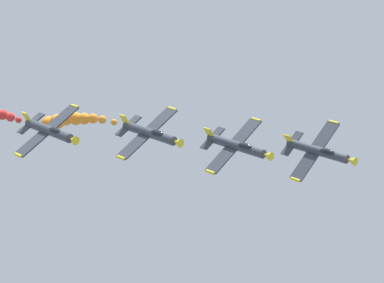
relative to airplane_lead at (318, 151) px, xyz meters
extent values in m
cylinder|color=#333842|center=(-0.02, -0.18, -0.02)|extent=(1.55, 9.00, 1.55)
cone|color=yellow|center=(-0.02, 4.92, -0.02)|extent=(1.47, 1.20, 1.47)
cube|color=#333842|center=(-0.08, -0.58, -0.10)|extent=(7.17, 1.90, 6.04)
cylinder|color=yellow|center=(-3.61, -0.58, 2.85)|extent=(0.51, 1.40, 0.51)
cylinder|color=yellow|center=(3.45, -0.58, -3.05)|extent=(0.51, 1.40, 0.51)
cube|color=#333842|center=(0.01, -4.18, 0.02)|extent=(3.03, 1.20, 2.58)
cube|color=yellow|center=(0.60, -4.28, 0.72)|extent=(1.13, 1.10, 1.32)
ellipsoid|color=black|center=(0.30, 1.62, 0.36)|extent=(1.06, 2.20, 1.05)
cylinder|color=#333842|center=(8.82, -5.56, 1.26)|extent=(1.52, 9.00, 1.52)
cone|color=yellow|center=(8.82, -0.46, 1.26)|extent=(1.44, 1.20, 1.44)
cube|color=#333842|center=(8.77, -5.96, 1.18)|extent=(7.85, 1.90, 5.11)
cylinder|color=yellow|center=(4.89, -5.96, 3.66)|extent=(0.50, 1.40, 0.50)
cylinder|color=yellow|center=(12.64, -5.96, -1.30)|extent=(0.50, 1.40, 0.50)
cube|color=#333842|center=(8.85, -9.56, 1.31)|extent=(3.30, 1.20, 2.20)
cube|color=yellow|center=(9.34, -9.66, 2.08)|extent=(0.98, 1.10, 1.42)
ellipsoid|color=black|center=(9.09, -3.76, 1.68)|extent=(1.05, 2.20, 1.02)
cylinder|color=#333842|center=(16.59, -12.46, 2.89)|extent=(1.50, 9.00, 1.50)
cone|color=yellow|center=(16.59, -7.36, 2.89)|extent=(1.42, 1.20, 1.42)
cube|color=#333842|center=(16.54, -12.86, 2.80)|extent=(8.12, 1.90, 4.65)
cylinder|color=yellow|center=(12.53, -12.86, 5.05)|extent=(0.49, 1.40, 0.49)
cylinder|color=yellow|center=(20.56, -12.86, 0.56)|extent=(0.49, 1.40, 0.49)
cube|color=#333842|center=(16.62, -16.46, 2.93)|extent=(3.40, 1.20, 2.01)
cube|color=yellow|center=(17.06, -16.56, 3.73)|extent=(0.90, 1.10, 1.46)
ellipsoid|color=black|center=(16.83, -10.66, 3.32)|extent=(1.04, 2.20, 1.00)
sphere|color=orange|center=(16.50, -19.61, 2.72)|extent=(0.81, 0.81, 0.81)
sphere|color=orange|center=(16.77, -21.76, 2.67)|extent=(1.04, 1.04, 1.04)
sphere|color=orange|center=(16.69, -23.90, 2.37)|extent=(1.31, 1.31, 1.31)
sphere|color=orange|center=(16.62, -26.05, 1.89)|extent=(1.56, 1.56, 1.56)
sphere|color=orange|center=(16.53, -28.20, 1.45)|extent=(1.76, 1.76, 1.76)
sphere|color=orange|center=(16.75, -30.35, 1.02)|extent=(1.85, 1.85, 1.85)
sphere|color=orange|center=(16.77, -32.49, 0.19)|extent=(2.11, 2.11, 2.11)
sphere|color=orange|center=(16.85, -34.64, -0.62)|extent=(2.27, 2.27, 2.27)
cylinder|color=#333842|center=(25.70, -20.09, 3.35)|extent=(1.50, 9.00, 1.50)
cone|color=yellow|center=(25.70, -14.99, 3.35)|extent=(1.42, 1.20, 1.42)
cube|color=#333842|center=(25.66, -20.49, 3.26)|extent=(8.12, 1.90, 4.64)
cylinder|color=yellow|center=(21.64, -20.49, 5.51)|extent=(0.49, 1.40, 0.49)
cylinder|color=yellow|center=(29.67, -20.49, 1.02)|extent=(0.49, 1.40, 0.49)
cube|color=#333842|center=(25.73, -24.09, 3.39)|extent=(3.41, 1.20, 2.01)
cube|color=yellow|center=(26.18, -24.19, 4.19)|extent=(0.90, 1.10, 1.47)
ellipsoid|color=black|center=(25.95, -18.29, 3.78)|extent=(1.04, 2.20, 1.00)
sphere|color=red|center=(25.76, -27.04, 3.23)|extent=(0.82, 0.82, 0.82)
sphere|color=red|center=(25.78, -28.99, 3.20)|extent=(1.17, 1.17, 1.17)
sphere|color=red|center=(25.82, -30.94, 3.14)|extent=(1.35, 1.35, 1.35)
camera|label=1|loc=(70.67, 54.58, 28.34)|focal=70.38mm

